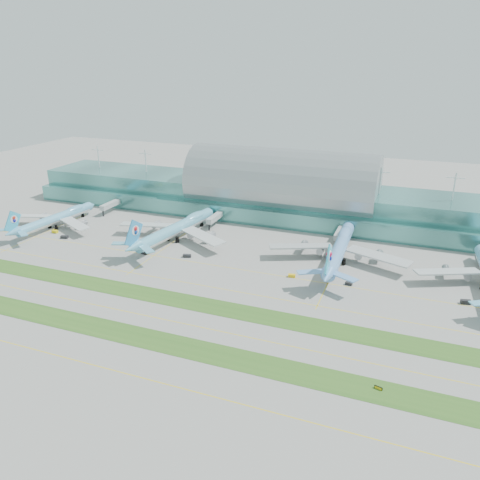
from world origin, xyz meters
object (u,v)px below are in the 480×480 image
at_px(airliner_a, 57,218).
at_px(airliner_c, 340,248).
at_px(terminal, 281,194).
at_px(taxiway_sign_east, 378,388).
at_px(airliner_b, 177,228).

height_order(airliner_a, airliner_c, airliner_c).
bearing_deg(terminal, airliner_c, -51.59).
bearing_deg(terminal, taxiway_sign_east, -63.74).
distance_m(terminal, airliner_b, 75.95).
distance_m(airliner_b, taxiway_sign_east, 150.67).
height_order(airliner_b, taxiway_sign_east, airliner_b).
distance_m(airliner_a, airliner_b, 77.75).
height_order(airliner_a, airliner_b, airliner_b).
xyz_separation_m(airliner_a, airliner_c, (167.38, 9.86, 1.03)).
relative_size(terminal, airliner_c, 4.24).
xyz_separation_m(terminal, taxiway_sign_east, (76.79, -155.65, -13.69)).
bearing_deg(airliner_c, terminal, 127.19).
xyz_separation_m(airliner_a, taxiway_sign_east, (195.98, -85.03, -5.24)).
height_order(airliner_c, taxiway_sign_east, airliner_c).
distance_m(airliner_b, airliner_c, 90.04).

